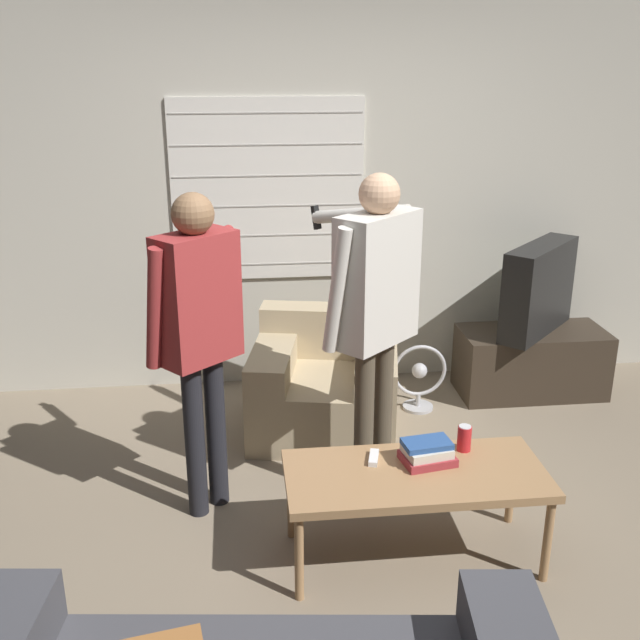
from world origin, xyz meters
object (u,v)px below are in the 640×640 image
(person_left_standing, at_px, (197,319))
(soda_can, at_px, (464,438))
(coffee_table, at_px, (416,480))
(spare_remote, at_px, (374,458))
(floor_fan, at_px, (419,377))
(tv, at_px, (538,289))
(book_stack, at_px, (427,452))
(person_right_standing, at_px, (375,299))
(armchair_beige, at_px, (325,384))

(person_left_standing, bearing_deg, soda_can, -58.14)
(coffee_table, bearing_deg, spare_remote, 144.85)
(person_left_standing, bearing_deg, coffee_table, -70.46)
(floor_fan, bearing_deg, tv, 11.25)
(book_stack, distance_m, soda_can, 0.22)
(person_right_standing, xyz_separation_m, floor_fan, (0.49, 0.94, -0.86))
(soda_can, bearing_deg, tv, 58.12)
(coffee_table, bearing_deg, floor_fan, 75.54)
(book_stack, bearing_deg, soda_can, 23.77)
(coffee_table, height_order, person_right_standing, person_right_standing)
(person_right_standing, xyz_separation_m, book_stack, (0.17, -0.49, -0.58))
(person_right_standing, relative_size, book_stack, 6.59)
(armchair_beige, bearing_deg, person_left_standing, 59.82)
(person_right_standing, bearing_deg, coffee_table, -122.90)
(armchair_beige, height_order, person_left_standing, person_left_standing)
(person_left_standing, xyz_separation_m, book_stack, (1.03, -0.45, -0.52))
(book_stack, bearing_deg, person_left_standing, 156.15)
(soda_can, distance_m, spare_remote, 0.44)
(coffee_table, distance_m, book_stack, 0.14)
(tv, bearing_deg, floor_fan, -34.42)
(armchair_beige, xyz_separation_m, coffee_table, (0.25, -1.34, 0.13))
(tv, height_order, book_stack, tv)
(soda_can, bearing_deg, coffee_table, -148.43)
(person_left_standing, xyz_separation_m, soda_can, (1.23, -0.37, -0.51))
(armchair_beige, height_order, floor_fan, armchair_beige)
(person_left_standing, bearing_deg, tv, -13.65)
(spare_remote, bearing_deg, floor_fan, 82.62)
(coffee_table, relative_size, person_right_standing, 0.69)
(tv, distance_m, soda_can, 1.80)
(armchair_beige, height_order, coffee_table, armchair_beige)
(armchair_beige, distance_m, person_right_standing, 1.12)
(book_stack, bearing_deg, spare_remote, 169.70)
(person_left_standing, xyz_separation_m, person_right_standing, (0.86, 0.04, 0.06))
(book_stack, bearing_deg, armchair_beige, 104.10)
(armchair_beige, distance_m, tv, 1.57)
(soda_can, bearing_deg, person_right_standing, 132.13)
(soda_can, bearing_deg, person_left_standing, 163.36)
(person_left_standing, xyz_separation_m, spare_remote, (0.79, -0.41, -0.56))
(spare_remote, bearing_deg, coffee_table, -20.62)
(tv, relative_size, spare_remote, 5.01)
(armchair_beige, height_order, soda_can, armchair_beige)
(coffee_table, distance_m, floor_fan, 1.58)
(person_right_standing, bearing_deg, soda_can, -90.69)
(person_left_standing, relative_size, book_stack, 6.33)
(tv, bearing_deg, person_left_standing, -17.82)
(person_left_standing, bearing_deg, spare_remote, -69.01)
(person_left_standing, bearing_deg, armchair_beige, 7.03)
(armchair_beige, xyz_separation_m, spare_remote, (0.08, -1.22, 0.18))
(coffee_table, relative_size, person_left_standing, 0.72)
(tv, height_order, person_right_standing, person_right_standing)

